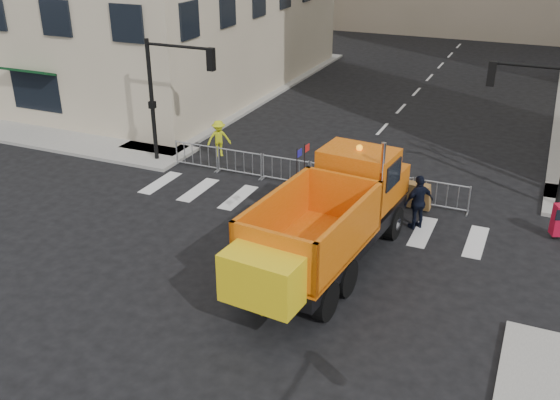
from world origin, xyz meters
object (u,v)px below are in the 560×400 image
at_px(cop_b, 367,179).
at_px(worker, 219,138).
at_px(plow_truck, 329,218).
at_px(newspaper_box, 560,220).
at_px(cop_c, 419,202).
at_px(cop_a, 396,183).

bearing_deg(cop_b, worker, 8.17).
height_order(plow_truck, worker, plow_truck).
relative_size(worker, newspaper_box, 1.49).
bearing_deg(newspaper_box, cop_c, 170.49).
bearing_deg(cop_c, newspaper_box, 146.24).
relative_size(cop_b, worker, 1.21).
distance_m(cop_a, worker, 8.69).
relative_size(plow_truck, cop_a, 4.94).
bearing_deg(cop_a, cop_b, -5.42).
height_order(worker, newspaper_box, worker).
relative_size(cop_a, newspaper_box, 1.88).
bearing_deg(cop_a, cop_c, 126.11).
xyz_separation_m(worker, newspaper_box, (14.15, -2.04, -0.27)).
height_order(cop_b, worker, cop_b).
height_order(cop_a, worker, cop_a).
bearing_deg(plow_truck, cop_a, -3.65).
relative_size(plow_truck, worker, 6.22).
bearing_deg(plow_truck, cop_c, -21.31).
bearing_deg(cop_a, worker, -18.01).
bearing_deg(cop_b, newspaper_box, -158.65).
bearing_deg(cop_c, worker, -65.89).
distance_m(plow_truck, cop_b, 5.18).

